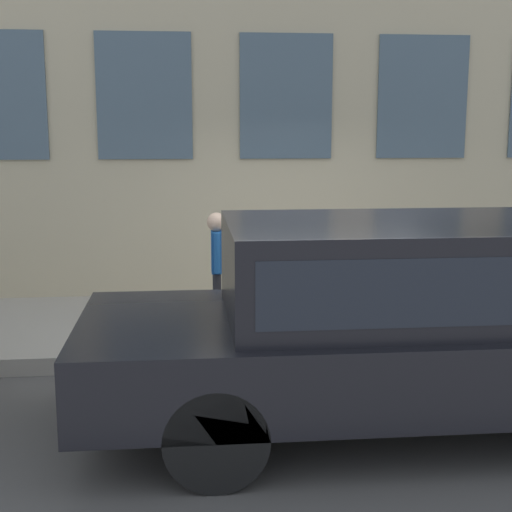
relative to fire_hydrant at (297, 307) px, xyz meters
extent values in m
plane|color=#514F4C|center=(-0.41, -0.17, -0.53)|extent=(80.00, 80.00, 0.00)
cube|color=#A8A093|center=(0.88, -0.17, -0.44)|extent=(2.57, 60.00, 0.18)
cube|color=#4C6070|center=(2.14, -1.98, 2.24)|extent=(0.03, 1.20, 1.58)
cube|color=#4C6070|center=(2.14, -0.17, 2.24)|extent=(0.03, 1.20, 1.58)
cube|color=#4C6070|center=(2.14, 1.64, 2.24)|extent=(0.03, 1.20, 1.58)
cylinder|color=gold|center=(0.00, 0.00, -0.33)|extent=(0.27, 0.27, 0.04)
cylinder|color=gold|center=(0.00, 0.00, -0.06)|extent=(0.20, 0.20, 0.58)
sphere|color=#A4891E|center=(0.00, 0.00, 0.23)|extent=(0.21, 0.21, 0.21)
cylinder|color=black|center=(0.00, 0.00, 0.30)|extent=(0.07, 0.07, 0.09)
cylinder|color=gold|center=(0.00, -0.15, 0.01)|extent=(0.09, 0.10, 0.09)
cylinder|color=gold|center=(0.00, 0.15, 0.01)|extent=(0.09, 0.10, 0.09)
cylinder|color=#232328|center=(0.46, 0.82, -0.04)|extent=(0.09, 0.09, 0.62)
cylinder|color=#232328|center=(0.59, 0.82, -0.04)|extent=(0.09, 0.09, 0.62)
cube|color=#1E59A5|center=(0.52, 0.82, 0.50)|extent=(0.17, 0.12, 0.46)
cylinder|color=#1E59A5|center=(0.40, 0.82, 0.51)|extent=(0.07, 0.07, 0.44)
cylinder|color=#1E59A5|center=(0.64, 0.82, 0.51)|extent=(0.07, 0.07, 0.44)
sphere|color=beige|center=(0.52, 0.82, 0.84)|extent=(0.21, 0.21, 0.21)
cylinder|color=black|center=(-2.74, 0.97, -0.17)|extent=(0.24, 0.71, 0.71)
cylinder|color=black|center=(-1.05, 0.97, -0.17)|extent=(0.24, 0.71, 0.71)
cube|color=black|center=(-1.89, -0.66, 0.12)|extent=(1.93, 5.28, 0.59)
cube|color=black|center=(-1.89, -0.80, 0.78)|extent=(1.70, 3.27, 0.73)
cube|color=#1E232D|center=(-1.89, -0.80, 0.78)|extent=(1.71, 3.01, 0.47)
camera|label=1|loc=(-7.17, 1.14, 1.86)|focal=50.00mm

